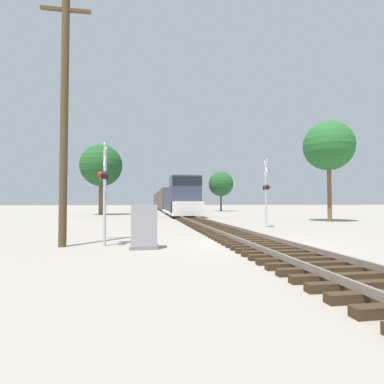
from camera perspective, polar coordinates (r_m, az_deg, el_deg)
The scene contains 10 objects.
ground_plane at distance 12.14m, azimuth 11.34°, elevation -9.60°, with size 400.00×400.00×0.00m, color gray.
rail_track_bed at distance 12.12m, azimuth 11.34°, elevation -8.97°, with size 2.60×160.00×0.31m.
freight_train at distance 66.13m, azimuth -5.27°, elevation -1.63°, with size 3.08×74.46×4.40m.
crossing_signal_near at distance 11.62m, azimuth -16.40°, elevation 1.64°, with size 0.36×1.01×3.78m.
crossing_signal_far at distance 20.10m, azimuth 13.95°, elevation 0.51°, with size 0.47×1.02×4.42m.
relay_cabinet at distance 10.61m, azimuth -9.09°, elevation -6.61°, with size 0.98×0.61×1.54m.
utility_pole at distance 12.34m, azimuth -23.15°, elevation 13.36°, with size 1.80×0.28×9.42m.
tree_far_right at distance 28.47m, azimuth 24.59°, elevation 7.94°, with size 4.21×4.21×8.59m.
tree_mid_background at distance 41.94m, azimuth -16.92°, elevation 4.82°, with size 5.58×5.58×9.39m.
tree_deep_background at distance 57.06m, azimuth 5.53°, elevation 1.55°, with size 4.69×4.69×7.54m.
Camera 1 is at (-4.14, -11.30, 1.60)m, focal length 28.00 mm.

